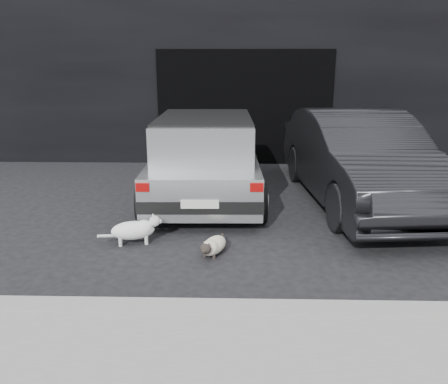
{
  "coord_description": "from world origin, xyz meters",
  "views": [
    {
      "loc": [
        0.78,
        -6.21,
        2.29
      ],
      "look_at": [
        0.63,
        -0.31,
        0.55
      ],
      "focal_mm": 35.0,
      "sensor_mm": 36.0,
      "label": 1
    }
  ],
  "objects_px": {
    "silver_hatchback": "(206,153)",
    "cat_white": "(136,229)",
    "cat_siamese": "(213,246)",
    "second_car": "(358,158)"
  },
  "relations": [
    {
      "from": "silver_hatchback",
      "to": "cat_white",
      "type": "distance_m",
      "value": 2.34
    },
    {
      "from": "second_car",
      "to": "silver_hatchback",
      "type": "bearing_deg",
      "value": 169.86
    },
    {
      "from": "cat_siamese",
      "to": "cat_white",
      "type": "xyz_separation_m",
      "value": [
        -1.03,
        0.35,
        0.07
      ]
    },
    {
      "from": "cat_siamese",
      "to": "cat_white",
      "type": "height_order",
      "value": "cat_white"
    },
    {
      "from": "cat_white",
      "to": "silver_hatchback",
      "type": "bearing_deg",
      "value": 147.37
    },
    {
      "from": "silver_hatchback",
      "to": "cat_siamese",
      "type": "height_order",
      "value": "silver_hatchback"
    },
    {
      "from": "cat_siamese",
      "to": "cat_white",
      "type": "relative_size",
      "value": 0.87
    },
    {
      "from": "silver_hatchback",
      "to": "cat_siamese",
      "type": "distance_m",
      "value": 2.57
    },
    {
      "from": "second_car",
      "to": "cat_white",
      "type": "xyz_separation_m",
      "value": [
        -3.36,
        -1.89,
        -0.58
      ]
    },
    {
      "from": "cat_siamese",
      "to": "cat_white",
      "type": "bearing_deg",
      "value": 1.42
    }
  ]
}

